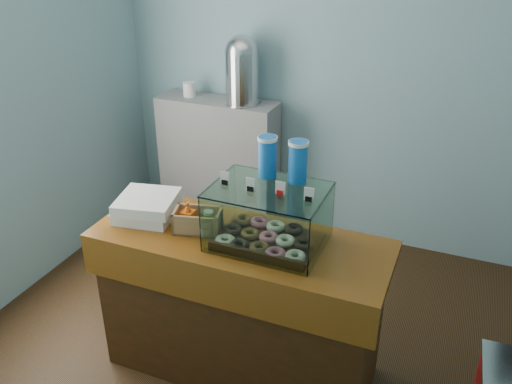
% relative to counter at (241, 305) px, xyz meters
% --- Properties ---
extents(ground, '(3.50, 3.50, 0.00)m').
position_rel_counter_xyz_m(ground, '(0.00, 0.25, -0.46)').
color(ground, black).
rests_on(ground, ground).
extents(room_shell, '(3.54, 3.04, 2.82)m').
position_rel_counter_xyz_m(room_shell, '(0.03, 0.26, 1.25)').
color(room_shell, '#7DACB7').
rests_on(room_shell, ground).
extents(counter, '(1.60, 0.60, 0.90)m').
position_rel_counter_xyz_m(counter, '(0.00, 0.00, 0.00)').
color(counter, '#41200C').
rests_on(counter, ground).
extents(back_shelf, '(1.00, 0.32, 1.10)m').
position_rel_counter_xyz_m(back_shelf, '(-0.90, 1.57, 0.09)').
color(back_shelf, gray).
rests_on(back_shelf, ground).
extents(display_case, '(0.58, 0.43, 0.53)m').
position_rel_counter_xyz_m(display_case, '(0.16, 0.04, 0.61)').
color(display_case, black).
rests_on(display_case, counter).
extents(condiment_crate, '(0.28, 0.21, 0.17)m').
position_rel_counter_xyz_m(condiment_crate, '(-0.25, -0.01, 0.50)').
color(condiment_crate, tan).
rests_on(condiment_crate, counter).
extents(pastry_boxes, '(0.38, 0.38, 0.13)m').
position_rel_counter_xyz_m(pastry_boxes, '(-0.58, 0.02, 0.50)').
color(pastry_boxes, white).
rests_on(pastry_boxes, counter).
extents(coffee_urn, '(0.29, 0.29, 0.54)m').
position_rel_counter_xyz_m(coffee_urn, '(-0.67, 1.56, 0.92)').
color(coffee_urn, silver).
rests_on(coffee_urn, back_shelf).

